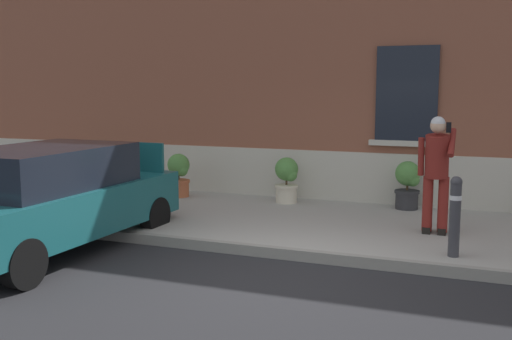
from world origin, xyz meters
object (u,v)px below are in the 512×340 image
(person_on_phone, at_px, (436,167))
(planter_charcoal, at_px, (408,184))
(hatchback_car_teal, at_px, (51,197))
(bollard_near_person, at_px, (455,214))
(planter_olive, at_px, (92,168))
(planter_cream, at_px, (287,179))
(planter_terracotta, at_px, (179,174))

(person_on_phone, distance_m, planter_charcoal, 1.96)
(hatchback_car_teal, height_order, planter_charcoal, hatchback_car_teal)
(bollard_near_person, xyz_separation_m, planter_olive, (-7.54, 2.64, -0.11))
(bollard_near_person, relative_size, planter_cream, 1.22)
(bollard_near_person, bearing_deg, person_on_phone, 106.73)
(hatchback_car_teal, bearing_deg, person_on_phone, 25.61)
(planter_olive, bearing_deg, planter_terracotta, -4.03)
(planter_olive, bearing_deg, person_on_phone, -11.91)
(planter_olive, distance_m, planter_cream, 4.39)
(hatchback_car_teal, relative_size, person_on_phone, 2.35)
(planter_terracotta, bearing_deg, planter_cream, 4.76)
(planter_olive, bearing_deg, planter_charcoal, 2.20)
(planter_olive, bearing_deg, planter_cream, 0.36)
(planter_olive, distance_m, planter_terracotta, 2.20)
(planter_cream, bearing_deg, planter_terracotta, -175.24)
(bollard_near_person, bearing_deg, planter_terracotta, 155.06)
(planter_cream, bearing_deg, hatchback_car_teal, -118.85)
(bollard_near_person, height_order, person_on_phone, person_on_phone)
(planter_cream, xyz_separation_m, planter_charcoal, (2.20, 0.23, 0.00))
(bollard_near_person, xyz_separation_m, planter_terracotta, (-5.35, 2.49, -0.11))
(bollard_near_person, distance_m, planter_terracotta, 5.90)
(bollard_near_person, relative_size, planter_olive, 1.22)
(person_on_phone, xyz_separation_m, planter_charcoal, (-0.62, 1.77, -0.55))
(planter_olive, relative_size, planter_cream, 1.00)
(hatchback_car_teal, distance_m, planter_olive, 4.50)
(planter_olive, height_order, planter_terracotta, same)
(bollard_near_person, xyz_separation_m, planter_cream, (-3.15, 2.67, -0.11))
(person_on_phone, bearing_deg, bollard_near_person, -78.28)
(hatchback_car_teal, height_order, person_on_phone, person_on_phone)
(hatchback_car_teal, distance_m, planter_cream, 4.50)
(planter_terracotta, xyz_separation_m, planter_cream, (2.20, 0.18, 0.00))
(hatchback_car_teal, height_order, planter_olive, hatchback_car_teal)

